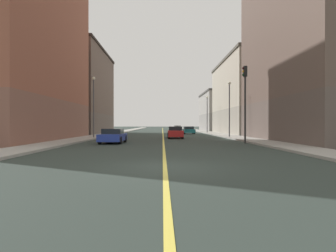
{
  "coord_description": "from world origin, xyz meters",
  "views": [
    {
      "loc": [
        -0.09,
        -11.63,
        1.64
      ],
      "look_at": [
        0.62,
        27.2,
        1.41
      ],
      "focal_mm": 32.32,
      "sensor_mm": 36.0,
      "label": 1
    }
  ],
  "objects": [
    {
      "name": "building_right_corner",
      "position": [
        -14.24,
        18.86,
        12.03
      ],
      "size": [
        8.63,
        21.42,
        24.05
      ],
      "color": "brown",
      "rests_on": "ground"
    },
    {
      "name": "street_lamp_left_far",
      "position": [
        7.95,
        42.43,
        4.16
      ],
      "size": [
        0.36,
        0.36,
        6.54
      ],
      "color": "#4C4C51",
      "rests_on": "ground"
    },
    {
      "name": "lane_center_stripe",
      "position": [
        0.0,
        49.0,
        0.01
      ],
      "size": [
        0.16,
        154.0,
        0.01
      ],
      "primitive_type": "cube",
      "color": "#E5D14C",
      "rests_on": "ground"
    },
    {
      "name": "sidewalk_left",
      "position": [
        8.71,
        49.0,
        0.07
      ],
      "size": [
        2.73,
        168.0,
        0.15
      ],
      "primitive_type": "cube",
      "color": "#9E9B93",
      "rests_on": "ground"
    },
    {
      "name": "car_yellow",
      "position": [
        3.75,
        65.19,
        0.64
      ],
      "size": [
        1.92,
        4.07,
        1.29
      ],
      "color": "gold",
      "rests_on": "ground"
    },
    {
      "name": "building_left_far",
      "position": [
        14.24,
        62.74,
        4.73
      ],
      "size": [
        8.63,
        18.37,
        9.44
      ],
      "color": "gray",
      "rests_on": "ground"
    },
    {
      "name": "building_left_mid",
      "position": [
        14.24,
        38.95,
        6.22
      ],
      "size": [
        8.63,
        21.93,
        12.43
      ],
      "color": "#9D9688",
      "rests_on": "ground"
    },
    {
      "name": "traffic_light_left_near",
      "position": [
        6.93,
        13.93,
        4.22
      ],
      "size": [
        0.4,
        0.32,
        6.58
      ],
      "color": "#2D2D2D",
      "rests_on": "ground"
    },
    {
      "name": "car_teal",
      "position": [
        4.37,
        39.54,
        0.62
      ],
      "size": [
        1.88,
        4.5,
        1.26
      ],
      "color": "#196670",
      "rests_on": "ground"
    },
    {
      "name": "street_lamp_left_near",
      "position": [
        7.95,
        24.48,
        4.19
      ],
      "size": [
        0.36,
        0.36,
        6.6
      ],
      "color": "#4C4C51",
      "rests_on": "ground"
    },
    {
      "name": "building_right_midblock",
      "position": [
        -14.24,
        40.59,
        7.19
      ],
      "size": [
        8.63,
        19.94,
        14.35
      ],
      "color": "brown",
      "rests_on": "ground"
    },
    {
      "name": "car_red",
      "position": [
        1.41,
        23.73,
        0.67
      ],
      "size": [
        1.78,
        4.57,
        1.37
      ],
      "color": "red",
      "rests_on": "ground"
    },
    {
      "name": "sidewalk_right",
      "position": [
        -8.71,
        49.0,
        0.07
      ],
      "size": [
        2.73,
        168.0,
        0.15
      ],
      "primitive_type": "cube",
      "color": "#9E9B93",
      "rests_on": "ground"
    },
    {
      "name": "car_blue",
      "position": [
        -4.35,
        14.38,
        0.61
      ],
      "size": [
        2.01,
        4.21,
        1.25
      ],
      "color": "#23389E",
      "rests_on": "ground"
    },
    {
      "name": "street_lamp_right_near",
      "position": [
        -7.95,
        22.99,
        4.36
      ],
      "size": [
        0.36,
        0.36,
        6.92
      ],
      "color": "#4C4C51",
      "rests_on": "ground"
    },
    {
      "name": "building_left_near",
      "position": [
        14.24,
        17.1,
        9.33
      ],
      "size": [
        8.63,
        20.31,
        18.64
      ],
      "color": "brown",
      "rests_on": "ground"
    },
    {
      "name": "ground_plane",
      "position": [
        0.0,
        0.0,
        0.0
      ],
      "size": [
        400.0,
        400.0,
        0.0
      ],
      "primitive_type": "plane",
      "color": "#2C3731",
      "rests_on": "ground"
    }
  ]
}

